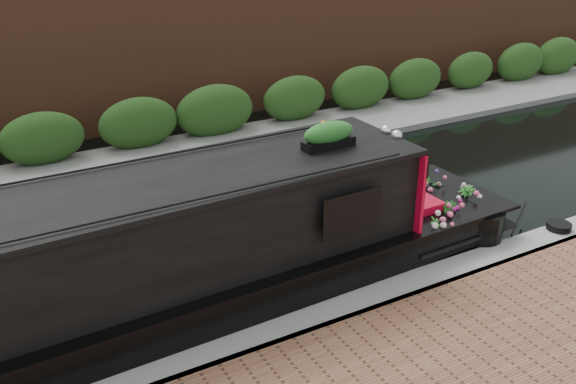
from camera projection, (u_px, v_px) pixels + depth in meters
ground at (223, 236)px, 12.03m from camera, size 80.00×80.00×0.00m
near_bank_coping at (316, 329)px, 9.41m from camera, size 40.00×0.60×0.50m
far_bank_path at (151, 164)px, 15.35m from camera, size 40.00×2.40×0.34m
far_hedge at (139, 152)px, 16.07m from camera, size 40.00×1.10×2.80m
far_brick_wall at (116, 129)px, 17.73m from camera, size 40.00×1.00×8.00m
narrowboat at (145, 276)px, 9.13m from camera, size 12.46×2.52×2.90m
rope_fender at (482, 217)px, 12.41m from camera, size 0.33×0.42×0.33m
coiled_mooring_rope at (559, 226)px, 11.73m from camera, size 0.44×0.44×0.12m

